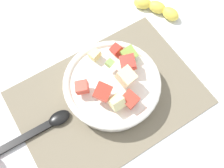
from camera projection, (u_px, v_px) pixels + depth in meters
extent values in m
plane|color=silver|center=(109.00, 98.00, 0.70)|extent=(2.40, 2.40, 0.00)
cube|color=#756B56|center=(109.00, 97.00, 0.70)|extent=(0.47, 0.33, 0.01)
cylinder|color=white|center=(112.00, 86.00, 0.69)|extent=(0.23, 0.23, 0.05)
torus|color=white|center=(112.00, 82.00, 0.66)|extent=(0.25, 0.25, 0.02)
cube|color=#93C160|center=(110.00, 63.00, 0.64)|extent=(0.02, 0.03, 0.03)
cube|color=beige|center=(117.00, 102.00, 0.61)|extent=(0.03, 0.04, 0.04)
cube|color=red|center=(117.00, 50.00, 0.70)|extent=(0.03, 0.04, 0.04)
cube|color=red|center=(128.00, 63.00, 0.65)|extent=(0.05, 0.05, 0.04)
cube|color=#BC3828|center=(82.00, 87.00, 0.63)|extent=(0.04, 0.04, 0.03)
cube|color=#E5D684|center=(95.00, 54.00, 0.68)|extent=(0.03, 0.03, 0.02)
cube|color=#BC3828|center=(103.00, 92.00, 0.61)|extent=(0.05, 0.06, 0.04)
cube|color=beige|center=(126.00, 77.00, 0.62)|extent=(0.04, 0.05, 0.04)
cube|color=#8CB74C|center=(129.00, 54.00, 0.67)|extent=(0.04, 0.04, 0.04)
cube|color=#BC3828|center=(130.00, 99.00, 0.61)|extent=(0.04, 0.04, 0.03)
ellipsoid|color=black|center=(59.00, 118.00, 0.67)|extent=(0.06, 0.04, 0.01)
cube|color=black|center=(20.00, 140.00, 0.65)|extent=(0.18, 0.02, 0.01)
ellipsoid|color=yellow|center=(170.00, 14.00, 0.80)|extent=(0.05, 0.06, 0.04)
ellipsoid|color=yellow|center=(157.00, 7.00, 0.81)|extent=(0.06, 0.07, 0.04)
ellipsoid|color=yellow|center=(143.00, 3.00, 0.82)|extent=(0.06, 0.06, 0.04)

